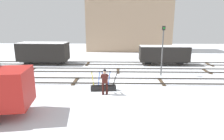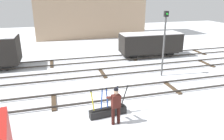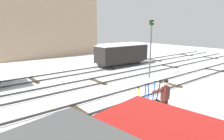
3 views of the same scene
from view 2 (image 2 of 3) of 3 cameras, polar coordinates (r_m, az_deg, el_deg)
ground_plane at (r=12.56m, az=1.33°, el=-6.51°), size 60.00×60.00×0.00m
track_main_line at (r=12.51m, az=1.34°, el=-6.07°), size 44.00×1.94×0.18m
track_siding_near at (r=15.75m, az=-2.49°, el=-0.62°), size 44.00×1.94×0.18m
track_siding_far at (r=18.83m, az=-4.80°, el=2.68°), size 44.00×1.94×0.18m
switch_lever_frame at (r=10.47m, az=-1.05°, el=-10.56°), size 1.96×0.56×1.45m
rail_worker at (r=9.51m, az=0.97°, el=-8.76°), size 0.59×0.70×1.75m
signal_post at (r=15.11m, az=13.53°, el=8.09°), size 0.24×0.32×4.43m
freight_car_mid_siding at (r=20.16m, az=10.06°, el=6.94°), size 5.55×2.04×2.16m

